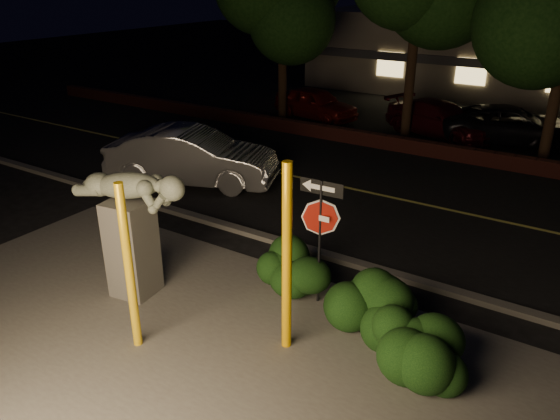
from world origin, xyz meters
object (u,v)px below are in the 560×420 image
object	(u,v)px
yellow_pole_left	(129,269)
signpost	(320,218)
sculpture	(130,219)
yellow_pole_right	(287,260)
parked_car_darkred	(440,119)
parked_car_red	(316,103)
parked_car_dark	(511,125)
silver_sedan	(192,157)

from	to	relation	value
yellow_pole_left	signpost	xyz separation A→B (m)	(1.91, 2.82, 0.29)
signpost	sculpture	bearing A→B (deg)	-154.47
yellow_pole_left	yellow_pole_right	xyz separation A→B (m)	(2.13, 1.34, 0.17)
sculpture	parked_car_darkred	distance (m)	14.48
yellow_pole_right	signpost	size ratio (longest dim) A/B	1.33
parked_car_red	parked_car_dark	world-z (taller)	parked_car_dark
silver_sedan	yellow_pole_left	bearing A→B (deg)	-166.05
yellow_pole_right	sculpture	size ratio (longest dim) A/B	1.26
parked_car_darkred	parked_car_dark	size ratio (longest dim) A/B	0.92
sculpture	silver_sedan	distance (m)	6.22
parked_car_red	parked_car_darkred	distance (m)	5.38
yellow_pole_right	parked_car_darkred	bearing A→B (deg)	97.97
silver_sedan	parked_car_red	world-z (taller)	silver_sedan
parked_car_red	parked_car_dark	xyz separation A→B (m)	(7.89, 0.56, 0.02)
parked_car_red	parked_car_dark	bearing A→B (deg)	-73.23
yellow_pole_right	parked_car_darkred	xyz separation A→B (m)	(-1.99, 14.21, -0.98)
yellow_pole_left	parked_car_red	distance (m)	16.27
yellow_pole_left	silver_sedan	xyz separation A→B (m)	(-4.39, 6.45, -0.65)
parked_car_darkred	yellow_pole_left	bearing A→B (deg)	-159.87
silver_sedan	parked_car_red	xyz separation A→B (m)	(-0.85, 8.93, -0.16)
yellow_pole_right	sculpture	xyz separation A→B (m)	(-3.33, -0.17, -0.03)
sculpture	signpost	bearing A→B (deg)	20.22
yellow_pole_right	parked_car_darkred	distance (m)	14.39
yellow_pole_right	silver_sedan	world-z (taller)	yellow_pole_right
silver_sedan	parked_car_darkred	size ratio (longest dim) A/B	1.10
signpost	sculpture	size ratio (longest dim) A/B	0.95
parked_car_dark	parked_car_darkred	bearing A→B (deg)	82.39
yellow_pole_left	yellow_pole_right	world-z (taller)	yellow_pole_right
parked_car_darkred	parked_car_dark	xyz separation A→B (m)	(2.51, 0.39, 0.03)
yellow_pole_left	parked_car_dark	world-z (taller)	yellow_pole_left
signpost	parked_car_dark	size ratio (longest dim) A/B	0.50
yellow_pole_left	parked_car_red	bearing A→B (deg)	108.82
signpost	sculpture	world-z (taller)	sculpture
yellow_pole_right	silver_sedan	xyz separation A→B (m)	(-6.52, 5.11, -0.82)
sculpture	parked_car_dark	size ratio (longest dim) A/B	0.53
yellow_pole_right	sculpture	world-z (taller)	yellow_pole_right
yellow_pole_left	parked_car_dark	size ratio (longest dim) A/B	0.60
yellow_pole_left	sculpture	world-z (taller)	yellow_pole_left
yellow_pole_right	parked_car_red	world-z (taller)	yellow_pole_right
parked_car_red	yellow_pole_right	bearing A→B (deg)	-139.61
yellow_pole_left	silver_sedan	size ratio (longest dim) A/B	0.59
signpost	parked_car_darkred	bearing A→B (deg)	95.59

